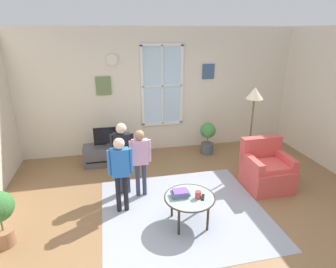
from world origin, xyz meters
The scene contains 16 objects.
ground_plane centered at (0.00, 0.00, -0.01)m, with size 6.85×6.02×0.02m, color olive.
back_wall centered at (0.00, 2.77, 1.40)m, with size 6.25×0.17×2.78m.
area_rug centered at (-0.16, 0.13, 0.00)m, with size 2.52×2.38×0.01m, color #999EAD.
tv_stand centered at (-1.26, 2.13, 0.21)m, with size 1.05×0.43×0.42m.
television centered at (-1.26, 2.12, 0.63)m, with size 0.57×0.08×0.39m.
armchair centered at (1.49, 0.55, 0.33)m, with size 0.76×0.74×0.87m.
coffee_table centered at (-0.16, -0.16, 0.42)m, with size 0.74×0.74×0.45m.
book_stack centered at (-0.29, -0.11, 0.49)m, with size 0.26×0.17×0.09m.
cup centered at (-0.06, -0.22, 0.50)m, with size 0.09×0.09×0.11m, color #BF3F3F.
remote_near_books centered at (-0.18, -0.06, 0.46)m, with size 0.04×0.14×0.02m, color black.
remote_near_cup centered at (0.01, -0.23, 0.46)m, with size 0.04×0.14×0.02m, color black.
person_blue_shirt centered at (-1.10, 0.36, 0.77)m, with size 0.37×0.17×1.23m.
person_black_shirt centered at (-1.03, 0.88, 0.80)m, with size 0.39×0.18×1.28m.
person_pink_shirt centered at (-0.75, 0.74, 0.75)m, with size 0.36×0.16×1.19m.
potted_plant_by_window centered at (0.97, 2.18, 0.43)m, with size 0.35×0.35×0.74m.
floor_lamp centered at (1.47, 1.19, 1.43)m, with size 0.32×0.32×1.71m.
Camera 1 is at (-1.22, -3.47, 2.68)m, focal length 29.99 mm.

